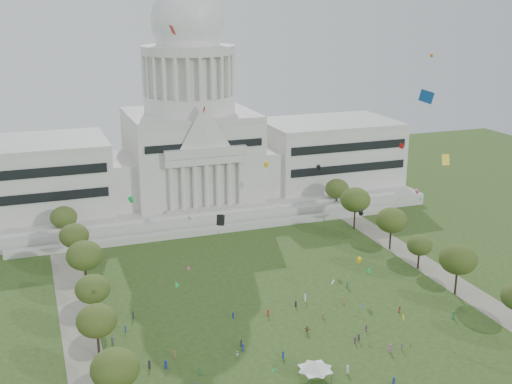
% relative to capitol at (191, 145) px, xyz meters
% --- Properties ---
extents(ground, '(400.00, 400.00, 0.00)m').
position_rel_capitol_xyz_m(ground, '(0.00, -113.59, -22.30)').
color(ground, '#30481C').
rests_on(ground, ground).
extents(capitol, '(160.00, 64.50, 91.30)m').
position_rel_capitol_xyz_m(capitol, '(0.00, 0.00, 0.00)').
color(capitol, beige).
rests_on(capitol, ground).
extents(path_left, '(8.00, 160.00, 0.04)m').
position_rel_capitol_xyz_m(path_left, '(-48.00, -83.59, -22.28)').
color(path_left, gray).
rests_on(path_left, ground).
extents(path_right, '(8.00, 160.00, 0.04)m').
position_rel_capitol_xyz_m(path_right, '(48.00, -83.59, -22.28)').
color(path_right, gray).
rests_on(path_right, ground).
extents(row_tree_l_1, '(8.86, 8.86, 12.59)m').
position_rel_capitol_xyz_m(row_tree_l_1, '(-44.07, -116.55, -13.34)').
color(row_tree_l_1, black).
rests_on(row_tree_l_1, ground).
extents(row_tree_l_2, '(8.42, 8.42, 11.97)m').
position_rel_capitol_xyz_m(row_tree_l_2, '(-45.04, -96.29, -13.79)').
color(row_tree_l_2, black).
rests_on(row_tree_l_2, ground).
extents(row_tree_r_2, '(9.55, 9.55, 13.58)m').
position_rel_capitol_xyz_m(row_tree_r_2, '(44.17, -96.15, -12.64)').
color(row_tree_r_2, black).
rests_on(row_tree_r_2, ground).
extents(row_tree_l_3, '(8.12, 8.12, 11.55)m').
position_rel_capitol_xyz_m(row_tree_l_3, '(-44.09, -79.67, -14.09)').
color(row_tree_l_3, black).
rests_on(row_tree_l_3, ground).
extents(row_tree_r_3, '(7.01, 7.01, 9.98)m').
position_rel_capitol_xyz_m(row_tree_r_3, '(44.40, -79.10, -15.21)').
color(row_tree_r_3, black).
rests_on(row_tree_r_3, ground).
extents(row_tree_l_4, '(9.29, 9.29, 13.21)m').
position_rel_capitol_xyz_m(row_tree_l_4, '(-44.08, -61.17, -12.90)').
color(row_tree_l_4, black).
rests_on(row_tree_l_4, ground).
extents(row_tree_r_4, '(9.19, 9.19, 13.06)m').
position_rel_capitol_xyz_m(row_tree_r_4, '(44.76, -63.55, -13.01)').
color(row_tree_r_4, black).
rests_on(row_tree_r_4, ground).
extents(row_tree_l_5, '(8.33, 8.33, 11.85)m').
position_rel_capitol_xyz_m(row_tree_l_5, '(-45.22, -42.58, -13.88)').
color(row_tree_l_5, black).
rests_on(row_tree_l_5, ground).
extents(row_tree_r_5, '(9.82, 9.82, 13.96)m').
position_rel_capitol_xyz_m(row_tree_r_5, '(43.49, -43.40, -12.37)').
color(row_tree_r_5, black).
rests_on(row_tree_r_5, ground).
extents(row_tree_l_6, '(8.19, 8.19, 11.64)m').
position_rel_capitol_xyz_m(row_tree_l_6, '(-46.87, -24.45, -14.02)').
color(row_tree_l_6, black).
rests_on(row_tree_l_6, ground).
extents(row_tree_r_6, '(8.42, 8.42, 11.97)m').
position_rel_capitol_xyz_m(row_tree_r_6, '(45.96, -25.46, -13.79)').
color(row_tree_r_6, black).
rests_on(row_tree_r_6, ground).
extents(event_tent, '(7.49, 7.49, 4.12)m').
position_rel_capitol_xyz_m(event_tent, '(-5.84, -119.15, -19.10)').
color(event_tent, '#4C4C4C').
rests_on(event_tent, ground).
extents(person_0, '(1.10, 1.06, 1.90)m').
position_rel_capitol_xyz_m(person_0, '(35.52, -107.31, -21.35)').
color(person_0, '#33723F').
rests_on(person_0, ground).
extents(person_2, '(0.93, 0.89, 1.64)m').
position_rel_capitol_xyz_m(person_2, '(25.29, -100.33, -21.47)').
color(person_2, '#B21E1E').
rests_on(person_2, ground).
extents(person_3, '(0.61, 1.11, 1.68)m').
position_rel_capitol_xyz_m(person_3, '(9.49, -108.87, -21.46)').
color(person_3, '#26262B').
rests_on(person_3, ground).
extents(person_4, '(0.78, 1.09, 1.67)m').
position_rel_capitol_xyz_m(person_4, '(8.28, -109.49, -21.46)').
color(person_4, '#994C8C').
rests_on(person_4, ground).
extents(person_5, '(1.82, 1.66, 1.91)m').
position_rel_capitol_xyz_m(person_5, '(0.21, -101.97, -21.34)').
color(person_5, olive).
rests_on(person_5, ground).
extents(person_6, '(0.58, 0.82, 1.58)m').
position_rel_capitol_xyz_m(person_6, '(7.85, -126.03, -21.51)').
color(person_6, navy).
rests_on(person_6, ground).
extents(person_8, '(0.84, 0.79, 1.49)m').
position_rel_capitol_xyz_m(person_8, '(-17.76, -106.13, -21.55)').
color(person_8, silver).
rests_on(person_8, ground).
extents(person_9, '(1.03, 1.11, 1.56)m').
position_rel_capitol_xyz_m(person_9, '(16.34, -115.56, -21.52)').
color(person_9, '#4C4C51').
rests_on(person_9, ground).
extents(person_10, '(0.55, 0.98, 1.66)m').
position_rel_capitol_xyz_m(person_10, '(13.19, -105.67, -21.47)').
color(person_10, '#994C8C').
rests_on(person_10, ground).
extents(distant_crowd, '(62.25, 38.47, 1.94)m').
position_rel_capitol_xyz_m(distant_crowd, '(-15.16, -100.69, -21.42)').
color(distant_crowd, '#26262B').
rests_on(distant_crowd, ground).
extents(kite_swarm, '(75.08, 101.70, 64.34)m').
position_rel_capitol_xyz_m(kite_swarm, '(1.12, -103.39, 5.11)').
color(kite_swarm, green).
rests_on(kite_swarm, ground).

